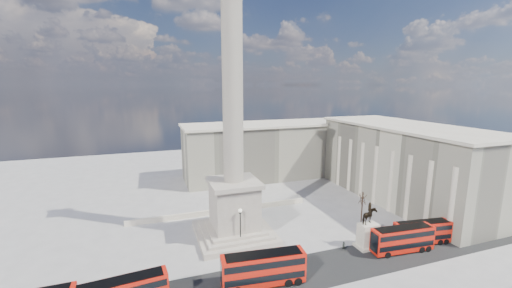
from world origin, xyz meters
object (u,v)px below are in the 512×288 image
Objects in this scene: red_bus_d at (403,239)px; pedestrian_standing at (396,236)px; red_bus_b at (264,269)px; nelsons_column at (234,169)px; pedestrian_crossing at (273,260)px; red_bus_c at (423,232)px; equestrian_statue at (368,232)px; victorian_lamp at (240,225)px; pedestrian_walking at (344,246)px.

pedestrian_standing is (2.10, 3.59, -1.54)m from red_bus_d.
red_bus_b is 27.95m from pedestrian_standing.
pedestrian_crossing is at bearing -74.48° from nelsons_column.
pedestrian_standing is at bearing 150.54° from red_bus_c.
equestrian_statue reaches higher than pedestrian_standing.
victorian_lamp reaches higher than red_bus_b.
red_bus_c is 32.55m from victorian_lamp.
red_bus_b reaches higher than red_bus_c.
red_bus_d is 9.95m from pedestrian_walking.
red_bus_d reaches higher than pedestrian_crossing.
equestrian_statue is at bearing -29.77° from nelsons_column.
victorian_lamp is 4.45× the size of pedestrian_walking.
equestrian_statue is at bearing 6.28° from pedestrian_standing.
red_bus_b is at bearing -90.06° from nelsons_column.
pedestrian_walking is at bearing -35.21° from nelsons_column.
nelsons_column is 26.00m from equestrian_statue.
red_bus_d is 6.93× the size of pedestrian_walking.
nelsons_column is 17.02m from pedestrian_crossing.
pedestrian_crossing is at bearing -168.97° from pedestrian_walking.
pedestrian_standing is at bearing 14.65° from red_bus_b.
pedestrian_standing is at bearing -22.66° from nelsons_column.
victorian_lamp reaches higher than pedestrian_crossing.
red_bus_b is at bearing -89.10° from victorian_lamp.
red_bus_c is 5.56m from red_bus_d.
nelsons_column reaches higher than pedestrian_standing.
nelsons_column reaches higher than pedestrian_walking.
red_bus_d reaches higher than pedestrian_standing.
pedestrian_walking is (-4.53, 0.41, -2.09)m from equestrian_statue.
equestrian_statue is 17.76m from pedestrian_crossing.
equestrian_statue is (21.02, -7.22, -1.32)m from victorian_lamp.
red_bus_b is 25.48m from red_bus_d.
red_bus_c is 10.34m from equestrian_statue.
red_bus_b is at bearing 131.50° from pedestrian_crossing.
red_bus_b is 7.63× the size of pedestrian_standing.
red_bus_c is at bearing 1.04° from pedestrian_walking.
victorian_lamp reaches higher than red_bus_c.
equestrian_statue is 5.00m from pedestrian_walking.
red_bus_d is (-5.47, -1.02, 0.13)m from red_bus_c.
pedestrian_walking is at bearing 20.56° from red_bus_b.
red_bus_c reaches higher than pedestrian_walking.
pedestrian_walking is 13.10m from pedestrian_crossing.
pedestrian_standing reaches higher than pedestrian_crossing.
pedestrian_walking is (-14.62, 2.58, -1.39)m from red_bus_c.
nelsons_column reaches higher than victorian_lamp.
nelsons_column is 5.99× the size of equestrian_statue.
red_bus_d is at bearing -111.00° from pedestrian_crossing.
pedestrian_standing is (11.25, 0.00, -0.01)m from pedestrian_walking.
pedestrian_crossing is (-13.10, 0.00, -0.03)m from pedestrian_walking.
pedestrian_walking is (-9.15, 3.59, -1.53)m from red_bus_d.
red_bus_d is 7.00× the size of pedestrian_standing.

